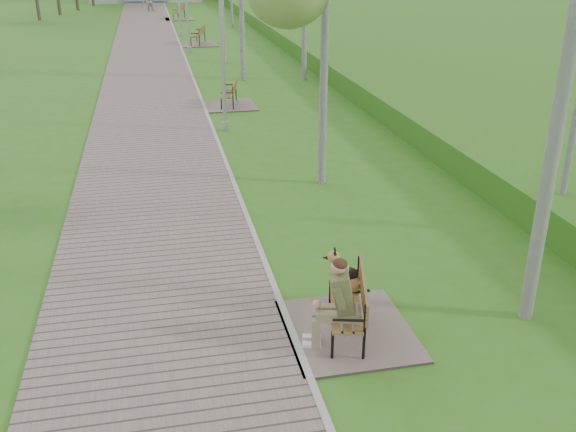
% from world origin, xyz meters
% --- Properties ---
extents(ground, '(120.00, 120.00, 0.00)m').
position_xyz_m(ground, '(0.00, 0.00, 0.00)').
color(ground, '#316E17').
rests_on(ground, ground).
extents(walkway, '(3.50, 67.00, 0.04)m').
position_xyz_m(walkway, '(-1.75, 21.50, 0.02)').
color(walkway, '#72635C').
rests_on(walkway, ground).
extents(kerb, '(0.10, 67.00, 0.05)m').
position_xyz_m(kerb, '(0.00, 21.50, 0.03)').
color(kerb, '#999993').
rests_on(kerb, ground).
extents(embankment, '(14.00, 70.00, 1.60)m').
position_xyz_m(embankment, '(12.00, 20.00, 0.00)').
color(embankment, '#407528').
rests_on(embankment, ground).
extents(bench_main, '(1.73, 1.92, 1.51)m').
position_xyz_m(bench_main, '(0.69, -6.22, 0.42)').
color(bench_main, '#72635C').
rests_on(bench_main, ground).
extents(bench_second, '(1.64, 1.82, 1.00)m').
position_xyz_m(bench_second, '(0.83, 7.58, 0.18)').
color(bench_second, '#72635C').
rests_on(bench_second, ground).
extents(bench_third, '(1.92, 2.13, 1.18)m').
position_xyz_m(bench_third, '(0.97, 21.87, 0.22)').
color(bench_third, '#72635C').
rests_on(bench_third, ground).
extents(bench_far, '(2.00, 2.22, 1.23)m').
position_xyz_m(bench_far, '(0.63, 34.47, 0.23)').
color(bench_far, '#72635C').
rests_on(bench_far, ground).
extents(lamp_post_near, '(0.18, 0.18, 4.69)m').
position_xyz_m(lamp_post_near, '(0.35, 4.56, 2.19)').
color(lamp_post_near, '#A2A4AA').
rests_on(lamp_post_near, ground).
extents(lamp_post_second, '(0.19, 0.19, 4.82)m').
position_xyz_m(lamp_post_second, '(0.33, 19.44, 2.25)').
color(lamp_post_second, '#A2A4AA').
rests_on(lamp_post_second, ground).
extents(pedestrian_far, '(0.85, 0.72, 1.57)m').
position_xyz_m(pedestrian_far, '(-1.31, 40.87, 0.79)').
color(pedestrian_far, gray).
rests_on(pedestrian_far, ground).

